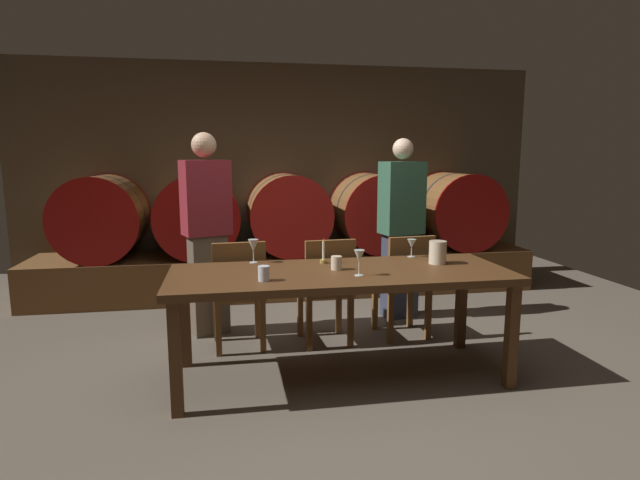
# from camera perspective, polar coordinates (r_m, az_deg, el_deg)

# --- Properties ---
(ground_plane) EXTENTS (7.88, 7.88, 0.00)m
(ground_plane) POSITION_cam_1_polar(r_m,az_deg,el_deg) (3.65, 1.24, -15.38)
(ground_plane) COLOR brown
(back_wall) EXTENTS (6.06, 0.24, 2.56)m
(back_wall) POSITION_cam_1_polar(r_m,az_deg,el_deg) (6.26, -4.17, 7.07)
(back_wall) COLOR brown
(back_wall) RESTS_ON ground
(barrel_shelf) EXTENTS (5.46, 0.90, 0.45)m
(barrel_shelf) POSITION_cam_1_polar(r_m,az_deg,el_deg) (5.86, -3.47, -3.50)
(barrel_shelf) COLOR brown
(barrel_shelf) RESTS_ON ground
(wine_barrel_far_left) EXTENTS (0.88, 0.86, 0.88)m
(wine_barrel_far_left) POSITION_cam_1_polar(r_m,az_deg,el_deg) (5.85, -22.89, 2.31)
(wine_barrel_far_left) COLOR brown
(wine_barrel_far_left) RESTS_ON barrel_shelf
(wine_barrel_left) EXTENTS (0.88, 0.86, 0.88)m
(wine_barrel_left) POSITION_cam_1_polar(r_m,az_deg,el_deg) (5.72, -13.23, 2.65)
(wine_barrel_left) COLOR brown
(wine_barrel_left) RESTS_ON barrel_shelf
(wine_barrel_center) EXTENTS (0.88, 0.86, 0.88)m
(wine_barrel_center) POSITION_cam_1_polar(r_m,az_deg,el_deg) (5.75, -3.58, 2.91)
(wine_barrel_center) COLOR brown
(wine_barrel_center) RESTS_ON barrel_shelf
(wine_barrel_right) EXTENTS (0.88, 0.86, 0.88)m
(wine_barrel_right) POSITION_cam_1_polar(r_m,az_deg,el_deg) (5.94, 5.94, 3.09)
(wine_barrel_right) COLOR brown
(wine_barrel_right) RESTS_ON barrel_shelf
(wine_barrel_far_right) EXTENTS (0.88, 0.86, 0.88)m
(wine_barrel_far_right) POSITION_cam_1_polar(r_m,az_deg,el_deg) (6.30, 14.76, 3.18)
(wine_barrel_far_right) COLOR brown
(wine_barrel_far_right) RESTS_ON barrel_shelf
(dining_table) EXTENTS (2.29, 0.87, 0.75)m
(dining_table) POSITION_cam_1_polar(r_m,az_deg,el_deg) (3.52, 2.28, -4.54)
(dining_table) COLOR #4C2D16
(dining_table) RESTS_ON ground
(chair_left) EXTENTS (0.42, 0.42, 0.88)m
(chair_left) POSITION_cam_1_polar(r_m,az_deg,el_deg) (4.10, -8.92, -5.43)
(chair_left) COLOR brown
(chair_left) RESTS_ON ground
(chair_center) EXTENTS (0.43, 0.43, 0.88)m
(chair_center) POSITION_cam_1_polar(r_m,az_deg,el_deg) (4.16, 0.77, -5.10)
(chair_center) COLOR brown
(chair_center) RESTS_ON ground
(chair_right) EXTENTS (0.44, 0.44, 0.88)m
(chair_right) POSITION_cam_1_polar(r_m,az_deg,el_deg) (4.38, 9.38, -4.48)
(chair_right) COLOR brown
(chair_right) RESTS_ON ground
(guest_left) EXTENTS (0.44, 0.35, 1.71)m
(guest_left) POSITION_cam_1_polar(r_m,az_deg,el_deg) (4.47, -12.34, 0.78)
(guest_left) COLOR brown
(guest_left) RESTS_ON ground
(guest_right) EXTENTS (0.42, 0.31, 1.68)m
(guest_right) POSITION_cam_1_polar(r_m,az_deg,el_deg) (4.89, 8.91, 1.34)
(guest_right) COLOR #33384C
(guest_right) RESTS_ON ground
(candle_center) EXTENTS (0.05, 0.05, 0.18)m
(candle_center) POSITION_cam_1_polar(r_m,az_deg,el_deg) (3.74, 0.39, -1.84)
(candle_center) COLOR olive
(candle_center) RESTS_ON dining_table
(pitcher) EXTENTS (0.12, 0.12, 0.16)m
(pitcher) POSITION_cam_1_polar(r_m,az_deg,el_deg) (3.81, 12.83, -1.33)
(pitcher) COLOR beige
(pitcher) RESTS_ON dining_table
(wine_glass_left) EXTENTS (0.08, 0.08, 0.17)m
(wine_glass_left) POSITION_cam_1_polar(r_m,az_deg,el_deg) (3.77, -7.35, -0.65)
(wine_glass_left) COLOR white
(wine_glass_left) RESTS_ON dining_table
(wine_glass_center) EXTENTS (0.07, 0.07, 0.17)m
(wine_glass_center) POSITION_cam_1_polar(r_m,az_deg,el_deg) (3.35, 4.34, -1.85)
(wine_glass_center) COLOR silver
(wine_glass_center) RESTS_ON dining_table
(wine_glass_right) EXTENTS (0.07, 0.07, 0.14)m
(wine_glass_right) POSITION_cam_1_polar(r_m,az_deg,el_deg) (4.02, 10.06, -0.46)
(wine_glass_right) COLOR silver
(wine_glass_right) RESTS_ON dining_table
(cup_left) EXTENTS (0.07, 0.07, 0.09)m
(cup_left) POSITION_cam_1_polar(r_m,az_deg,el_deg) (3.24, -6.20, -3.67)
(cup_left) COLOR silver
(cup_left) RESTS_ON dining_table
(cup_right) EXTENTS (0.08, 0.08, 0.09)m
(cup_right) POSITION_cam_1_polar(r_m,az_deg,el_deg) (3.53, 1.83, -2.54)
(cup_right) COLOR beige
(cup_right) RESTS_ON dining_table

